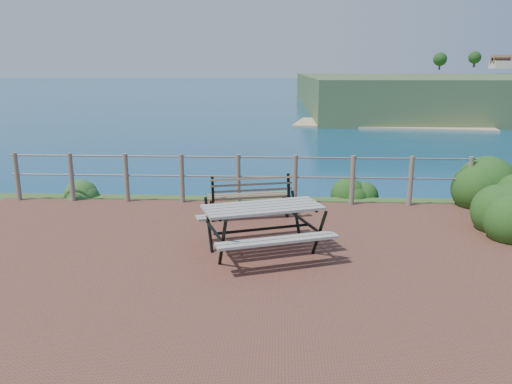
# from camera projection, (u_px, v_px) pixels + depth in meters

# --- Properties ---
(ground) EXTENTS (10.00, 7.00, 0.12)m
(ground) POSITION_uv_depth(u_px,v_px,m) (218.00, 267.00, 6.98)
(ground) COLOR brown
(ground) RESTS_ON ground
(ocean) EXTENTS (1200.00, 1200.00, 0.00)m
(ocean) POSITION_uv_depth(u_px,v_px,m) (280.00, 76.00, 200.86)
(ocean) COLOR #14697A
(ocean) RESTS_ON ground
(safety_railing) EXTENTS (9.40, 0.10, 1.00)m
(safety_railing) POSITION_uv_depth(u_px,v_px,m) (238.00, 176.00, 10.09)
(safety_railing) COLOR #6B5B4C
(safety_railing) RESTS_ON ground
(picnic_table) EXTENTS (1.85, 1.41, 0.72)m
(picnic_table) POSITION_uv_depth(u_px,v_px,m) (263.00, 224.00, 7.34)
(picnic_table) COLOR gray
(picnic_table) RESTS_ON ground
(park_bench) EXTENTS (1.53, 0.72, 0.84)m
(park_bench) POSITION_uv_depth(u_px,v_px,m) (249.00, 189.00, 9.10)
(park_bench) COLOR brown
(park_bench) RESTS_ON ground
(shrub_right_edge) EXTENTS (1.20, 1.20, 1.72)m
(shrub_right_edge) POSITION_uv_depth(u_px,v_px,m) (494.00, 208.00, 9.88)
(shrub_right_edge) COLOR #1B4013
(shrub_right_edge) RESTS_ON ground
(shrub_lip_west) EXTENTS (0.74, 0.74, 0.47)m
(shrub_lip_west) POSITION_uv_depth(u_px,v_px,m) (82.00, 197.00, 10.80)
(shrub_lip_west) COLOR #2F5720
(shrub_lip_west) RESTS_ON ground
(shrub_lip_east) EXTENTS (0.79, 0.79, 0.54)m
(shrub_lip_east) POSITION_uv_depth(u_px,v_px,m) (354.00, 194.00, 10.98)
(shrub_lip_east) COLOR #1B4013
(shrub_lip_east) RESTS_ON ground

